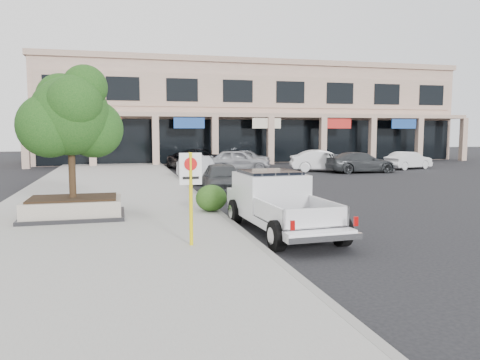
% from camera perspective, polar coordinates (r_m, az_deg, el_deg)
% --- Properties ---
extents(ground, '(120.00, 120.00, 0.00)m').
position_cam_1_polar(ground, '(13.56, 7.03, -6.69)').
color(ground, black).
rests_on(ground, ground).
extents(sidewalk, '(8.00, 52.00, 0.15)m').
position_cam_1_polar(sidewalk, '(18.54, -16.21, -3.20)').
color(sidewalk, gray).
rests_on(sidewalk, ground).
extents(curb, '(0.20, 52.00, 0.15)m').
position_cam_1_polar(curb, '(18.82, -4.09, -2.83)').
color(curb, gray).
rests_on(curb, ground).
extents(strip_mall, '(40.55, 12.43, 9.50)m').
position_cam_1_polar(strip_mall, '(48.02, 1.18, 8.18)').
color(strip_mall, tan).
rests_on(strip_mall, ground).
extents(planter, '(3.20, 2.20, 0.68)m').
position_cam_1_polar(planter, '(16.17, -19.63, -3.21)').
color(planter, black).
rests_on(planter, sidewalk).
extents(planter_tree, '(2.90, 2.55, 4.00)m').
position_cam_1_polar(planter_tree, '(16.12, -19.48, 7.25)').
color(planter_tree, '#2E2212').
rests_on(planter_tree, planter).
extents(no_parking_sign, '(0.55, 0.09, 2.30)m').
position_cam_1_polar(no_parking_sign, '(11.52, -6.02, -0.71)').
color(no_parking_sign, yellow).
rests_on(no_parking_sign, sidewalk).
extents(hedge, '(1.10, 0.99, 0.93)m').
position_cam_1_polar(hedge, '(16.45, -3.53, -2.21)').
color(hedge, '#214814').
rests_on(hedge, sidewalk).
extents(pickup_truck, '(2.33, 5.68, 1.76)m').
position_cam_1_polar(pickup_truck, '(13.59, 5.16, -2.86)').
color(pickup_truck, white).
rests_on(pickup_truck, ground).
extents(curb_car_a, '(2.23, 4.56, 1.50)m').
position_cam_1_polar(curb_car_a, '(21.70, -2.17, 0.16)').
color(curb_car_a, '#313437').
rests_on(curb_car_a, ground).
extents(curb_car_b, '(2.01, 4.59, 1.47)m').
position_cam_1_polar(curb_car_b, '(27.30, -5.20, 1.33)').
color(curb_car_b, '#AFB1B8').
rests_on(curb_car_b, ground).
extents(curb_car_c, '(2.10, 4.80, 1.37)m').
position_cam_1_polar(curb_car_c, '(29.81, -5.47, 1.63)').
color(curb_car_c, silver).
rests_on(curb_car_c, ground).
extents(curb_car_d, '(2.82, 5.08, 1.35)m').
position_cam_1_polar(curb_car_d, '(35.68, -6.47, 2.33)').
color(curb_car_d, black).
rests_on(curb_car_d, ground).
extents(lot_car_a, '(5.06, 3.24, 1.60)m').
position_cam_1_polar(lot_car_a, '(34.20, -0.14, 2.42)').
color(lot_car_a, '#A2A4AA').
rests_on(lot_car_a, ground).
extents(lot_car_b, '(4.97, 2.72, 1.55)m').
position_cam_1_polar(lot_car_b, '(34.62, 10.08, 2.33)').
color(lot_car_b, silver).
rests_on(lot_car_b, ground).
extents(lot_car_c, '(5.01, 2.08, 1.45)m').
position_cam_1_polar(lot_car_c, '(34.22, 14.50, 2.10)').
color(lot_car_c, '#303335').
rests_on(lot_car_c, ground).
extents(lot_car_d, '(5.42, 3.42, 1.40)m').
position_cam_1_polar(lot_car_d, '(40.36, -4.57, 2.81)').
color(lot_car_d, black).
rests_on(lot_car_d, ground).
extents(lot_car_e, '(4.21, 2.92, 1.33)m').
position_cam_1_polar(lot_car_e, '(40.61, 0.97, 2.81)').
color(lot_car_e, '#919398').
rests_on(lot_car_e, ground).
extents(lot_car_f, '(4.31, 2.58, 1.34)m').
position_cam_1_polar(lot_car_f, '(38.49, 19.85, 2.27)').
color(lot_car_f, silver).
rests_on(lot_car_f, ground).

